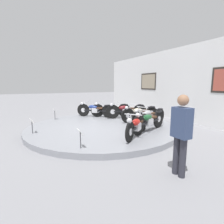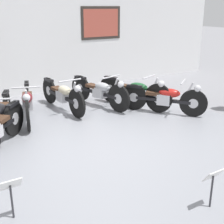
# 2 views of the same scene
# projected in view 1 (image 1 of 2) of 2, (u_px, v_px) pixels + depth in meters

# --- Properties ---
(ground_plane) EXTENTS (60.00, 60.00, 0.00)m
(ground_plane) POSITION_uv_depth(u_px,v_px,m) (102.00, 130.00, 7.08)
(ground_plane) COLOR gray
(display_platform) EXTENTS (5.83, 5.83, 0.18)m
(display_platform) POSITION_uv_depth(u_px,v_px,m) (102.00, 128.00, 7.06)
(display_platform) COLOR gray
(display_platform) RESTS_ON ground_plane
(back_wall) EXTENTS (14.00, 0.22, 3.60)m
(back_wall) POSITION_uv_depth(u_px,v_px,m) (180.00, 85.00, 8.68)
(back_wall) COLOR white
(back_wall) RESTS_ON ground_plane
(motorcycle_blue) EXTENTS (1.41, 1.50, 0.80)m
(motorcycle_blue) POSITION_uv_depth(u_px,v_px,m) (95.00, 109.00, 8.80)
(motorcycle_blue) COLOR black
(motorcycle_blue) RESTS_ON display_platform
(motorcycle_black) EXTENTS (0.82, 1.88, 0.81)m
(motorcycle_black) POSITION_uv_depth(u_px,v_px,m) (110.00, 109.00, 8.85)
(motorcycle_black) COLOR black
(motorcycle_black) RESTS_ON display_platform
(motorcycle_maroon) EXTENTS (0.72, 1.95, 0.81)m
(motorcycle_maroon) POSITION_uv_depth(u_px,v_px,m) (126.00, 110.00, 8.49)
(motorcycle_maroon) COLOR black
(motorcycle_maroon) RESTS_ON display_platform
(motorcycle_cream) EXTENTS (0.54, 1.99, 0.80)m
(motorcycle_cream) POSITION_uv_depth(u_px,v_px,m) (139.00, 113.00, 7.79)
(motorcycle_cream) COLOR black
(motorcycle_cream) RESTS_ON display_platform
(motorcycle_silver) EXTENTS (0.61, 1.96, 0.80)m
(motorcycle_silver) POSITION_uv_depth(u_px,v_px,m) (148.00, 116.00, 6.93)
(motorcycle_silver) COLOR black
(motorcycle_silver) RESTS_ON display_platform
(motorcycle_green) EXTENTS (0.79, 1.91, 0.81)m
(motorcycle_green) POSITION_uv_depth(u_px,v_px,m) (149.00, 120.00, 6.12)
(motorcycle_green) COLOR black
(motorcycle_green) RESTS_ON display_platform
(motorcycle_red) EXTENTS (1.22, 1.60, 0.78)m
(motorcycle_red) POSITION_uv_depth(u_px,v_px,m) (137.00, 125.00, 5.53)
(motorcycle_red) COLOR black
(motorcycle_red) RESTS_ON display_platform
(info_placard_front_left) EXTENTS (0.26, 0.11, 0.51)m
(info_placard_front_left) POSITION_uv_depth(u_px,v_px,m) (55.00, 112.00, 8.15)
(info_placard_front_left) COLOR #333338
(info_placard_front_left) RESTS_ON display_platform
(info_placard_front_centre) EXTENTS (0.26, 0.11, 0.51)m
(info_placard_front_centre) POSITION_uv_depth(u_px,v_px,m) (32.00, 123.00, 5.85)
(info_placard_front_centre) COLOR #333338
(info_placard_front_centre) RESTS_ON display_platform
(info_placard_front_right) EXTENTS (0.26, 0.11, 0.51)m
(info_placard_front_right) POSITION_uv_depth(u_px,v_px,m) (80.00, 135.00, 4.49)
(info_placard_front_right) COLOR #333338
(info_placard_front_right) RESTS_ON display_platform
(visitor_standing) EXTENTS (0.36, 0.22, 1.63)m
(visitor_standing) POSITION_uv_depth(u_px,v_px,m) (181.00, 131.00, 3.40)
(visitor_standing) COLOR #2D2D38
(visitor_standing) RESTS_ON ground_plane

